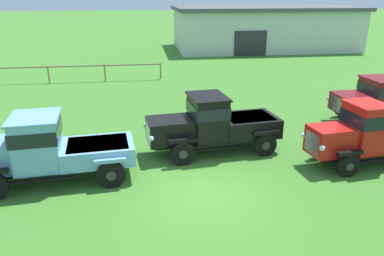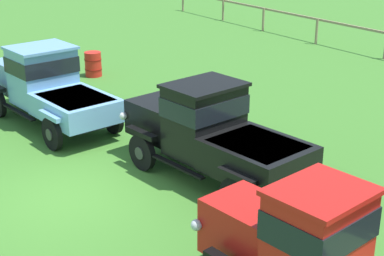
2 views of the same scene
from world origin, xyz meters
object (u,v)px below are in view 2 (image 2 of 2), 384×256
at_px(vintage_truck_far_side, 305,251).
at_px(vintage_truck_second_in_line, 47,85).
at_px(oil_drum_beside_row, 93,64).
at_px(vintage_truck_midrow_center, 211,132).

bearing_deg(vintage_truck_far_side, vintage_truck_second_in_line, 179.04).
bearing_deg(vintage_truck_far_side, oil_drum_beside_row, 166.43).
height_order(vintage_truck_midrow_center, vintage_truck_far_side, vintage_truck_far_side).
bearing_deg(vintage_truck_second_in_line, vintage_truck_midrow_center, 15.97).
height_order(vintage_truck_midrow_center, oil_drum_beside_row, vintage_truck_midrow_center).
distance_m(vintage_truck_midrow_center, oil_drum_beside_row, 9.97).
relative_size(vintage_truck_midrow_center, oil_drum_beside_row, 5.69).
bearing_deg(vintage_truck_midrow_center, vintage_truck_second_in_line, -164.03).
relative_size(vintage_truck_midrow_center, vintage_truck_far_side, 1.10).
distance_m(vintage_truck_midrow_center, vintage_truck_far_side, 5.26).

